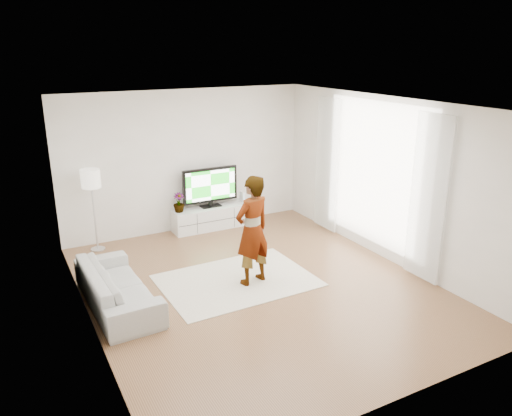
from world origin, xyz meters
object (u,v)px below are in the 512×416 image
rug (237,280)px  player (252,230)px  sofa (117,286)px  media_console (212,217)px  television (210,186)px  floor_lamp (91,182)px

rug → player: size_ratio=1.36×
sofa → media_console: bearing=-48.9°
television → player: bearing=-99.1°
television → media_console: bearing=-90.0°
television → player: 2.66m
rug → sofa: sofa is taller
player → floor_lamp: (-1.89, 2.53, 0.40)m
media_console → floor_lamp: size_ratio=1.07×
sofa → player: bearing=-99.9°
television → sofa: (-2.47, -2.34, -0.60)m
media_console → television: (0.00, 0.03, 0.66)m
television → rug: size_ratio=0.49×
rug → floor_lamp: (-1.70, 2.37, 1.28)m
floor_lamp → rug: bearing=-54.4°
media_console → floor_lamp: floor_lamp is taller
television → rug: bearing=-104.0°
rug → floor_lamp: 3.18m
media_console → floor_lamp: 2.54m
rug → sofa: bearing=176.4°
media_console → rug: media_console is taller
floor_lamp → television: bearing=2.3°
media_console → sofa: size_ratio=0.80×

